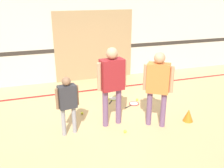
{
  "coord_description": "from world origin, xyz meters",
  "views": [
    {
      "loc": [
        -1.48,
        -4.75,
        2.77
      ],
      "look_at": [
        0.02,
        -0.12,
        0.95
      ],
      "focal_mm": 40.0,
      "sensor_mm": 36.0,
      "label": 1
    }
  ],
  "objects": [
    {
      "name": "floor_stripe",
      "position": [
        0.0,
        1.96,
        0.0
      ],
      "size": [
        14.4,
        0.1,
        0.01
      ],
      "color": "red",
      "rests_on": "ground_plane"
    },
    {
      "name": "tennis_ball_near_instructor",
      "position": [
        0.16,
        -0.55,
        0.03
      ],
      "size": [
        0.07,
        0.07,
        0.07
      ],
      "primitive_type": "sphere",
      "color": "#CCE038",
      "rests_on": "ground_plane"
    },
    {
      "name": "racket_spare_on_floor",
      "position": [
        0.86,
        0.68,
        0.01
      ],
      "size": [
        0.49,
        0.37,
        0.03
      ],
      "rotation": [
        0.0,
        0.0,
        3.68
      ],
      "color": "red",
      "rests_on": "ground_plane"
    },
    {
      "name": "wall_panel",
      "position": [
        0.41,
        2.98,
        1.11
      ],
      "size": [
        2.54,
        0.05,
        2.21
      ],
      "color": "#9E7F56",
      "rests_on": "ground_plane"
    },
    {
      "name": "person_student_left",
      "position": [
        -0.94,
        -0.23,
        0.76
      ],
      "size": [
        0.46,
        0.25,
        1.24
      ],
      "rotation": [
        0.0,
        0.0,
        0.17
      ],
      "color": "gray",
      "rests_on": "ground_plane"
    },
    {
      "name": "training_cone",
      "position": [
        1.69,
        -0.52,
        0.14
      ],
      "size": [
        0.23,
        0.23,
        0.29
      ],
      "color": "orange",
      "rests_on": "ground_plane"
    },
    {
      "name": "ground_plane",
      "position": [
        0.0,
        0.0,
        0.0
      ],
      "size": [
        16.0,
        16.0,
        0.0
      ],
      "primitive_type": "plane",
      "color": "tan"
    },
    {
      "name": "person_instructor",
      "position": [
        0.02,
        -0.12,
        1.06
      ],
      "size": [
        0.65,
        0.32,
        1.72
      ],
      "rotation": [
        0.0,
        0.0,
        0.12
      ],
      "color": "#6B4C70",
      "rests_on": "ground_plane"
    },
    {
      "name": "tennis_ball_stray_left",
      "position": [
        -0.52,
        0.53,
        0.03
      ],
      "size": [
        0.07,
        0.07,
        0.07
      ],
      "primitive_type": "sphere",
      "color": "#CCE038",
      "rests_on": "ground_plane"
    },
    {
      "name": "person_student_right",
      "position": [
        0.9,
        -0.46,
        1.01
      ],
      "size": [
        0.53,
        0.46,
        1.63
      ],
      "rotation": [
        0.0,
        0.0,
        2.55
      ],
      "color": "#6B4C70",
      "rests_on": "ground_plane"
    },
    {
      "name": "wall_back",
      "position": [
        0.0,
        3.04,
        1.6
      ],
      "size": [
        16.0,
        0.07,
        3.2
      ],
      "color": "beige",
      "rests_on": "ground_plane"
    },
    {
      "name": "racket_second_spare",
      "position": [
        0.47,
        1.17,
        0.01
      ],
      "size": [
        0.42,
        0.51,
        0.03
      ],
      "rotation": [
        0.0,
        0.0,
        4.11
      ],
      "color": "#C6D838",
      "rests_on": "ground_plane"
    },
    {
      "name": "tennis_ball_by_spare_racket",
      "position": [
        1.04,
        0.85,
        0.03
      ],
      "size": [
        0.07,
        0.07,
        0.07
      ],
      "primitive_type": "sphere",
      "color": "#CCE038",
      "rests_on": "ground_plane"
    }
  ]
}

